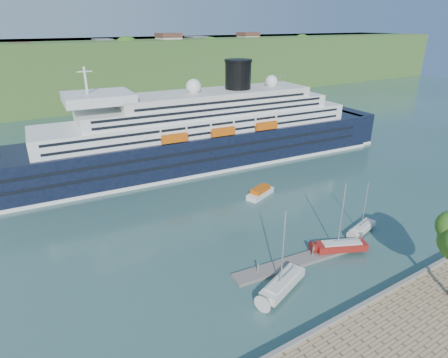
# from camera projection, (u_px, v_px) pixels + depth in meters

# --- Properties ---
(ground) EXTENTS (400.00, 400.00, 0.00)m
(ground) POSITION_uv_depth(u_px,v_px,m) (371.00, 305.00, 43.32)
(ground) COLOR #2A4B48
(ground) RESTS_ON ground
(far_hillside) EXTENTS (400.00, 50.00, 24.00)m
(far_hillside) POSITION_uv_depth(u_px,v_px,m) (78.00, 71.00, 152.29)
(far_hillside) COLOR #325622
(far_hillside) RESTS_ON ground
(quay_coping) EXTENTS (220.00, 0.50, 0.30)m
(quay_coping) POSITION_uv_depth(u_px,v_px,m) (374.00, 298.00, 42.72)
(quay_coping) COLOR slate
(quay_coping) RESTS_ON promenade
(cruise_ship) EXTENTS (103.16, 23.78, 22.96)m
(cruise_ship) POSITION_uv_depth(u_px,v_px,m) (194.00, 116.00, 81.69)
(cruise_ship) COLOR black
(cruise_ship) RESTS_ON ground
(floating_pontoon) EXTENTS (20.05, 4.52, 0.44)m
(floating_pontoon) POSITION_uv_depth(u_px,v_px,m) (300.00, 261.00, 51.08)
(floating_pontoon) COLOR gray
(floating_pontoon) RESTS_ON ground
(sailboat_white_near) EXTENTS (8.53, 5.00, 10.65)m
(sailboat_white_near) POSITION_uv_depth(u_px,v_px,m) (285.00, 254.00, 43.60)
(sailboat_white_near) COLOR silver
(sailboat_white_near) RESTS_ON ground
(sailboat_red) EXTENTS (8.10, 5.31, 10.22)m
(sailboat_red) POSITION_uv_depth(u_px,v_px,m) (345.00, 221.00, 51.34)
(sailboat_red) COLOR maroon
(sailboat_red) RESTS_ON ground
(sailboat_white_far) EXTENTS (6.61, 3.22, 8.23)m
(sailboat_white_far) POSITION_uv_depth(u_px,v_px,m) (366.00, 209.00, 56.77)
(sailboat_white_far) COLOR silver
(sailboat_white_far) RESTS_ON ground
(tender_launch) EXTENTS (6.82, 4.37, 1.79)m
(tender_launch) POSITION_uv_depth(u_px,v_px,m) (260.00, 192.00, 70.28)
(tender_launch) COLOR #C6500B
(tender_launch) RESTS_ON ground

